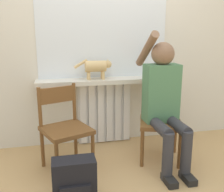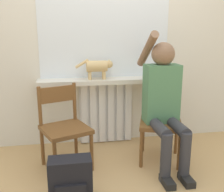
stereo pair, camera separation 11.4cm
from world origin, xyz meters
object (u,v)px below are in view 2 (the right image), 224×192
(chair_right, at_px, (161,121))
(cat, at_px, (98,67))
(person, at_px, (164,99))
(chair_left, at_px, (64,126))
(backpack, at_px, (71,180))

(chair_right, bearing_deg, cat, 161.93)
(person, height_order, cat, person)
(chair_left, relative_size, cat, 1.92)
(chair_left, relative_size, backpack, 2.27)
(chair_left, height_order, person, person)
(cat, bearing_deg, chair_right, -36.83)
(cat, bearing_deg, backpack, -109.05)
(chair_right, xyz_separation_m, person, (-0.01, -0.10, 0.26))
(chair_left, distance_m, person, 1.01)
(chair_left, height_order, backpack, chair_left)
(chair_left, bearing_deg, cat, 26.39)
(chair_right, distance_m, backpack, 1.13)
(chair_left, xyz_separation_m, cat, (0.39, 0.45, 0.52))
(chair_right, bearing_deg, backpack, -130.25)
(chair_left, height_order, cat, cat)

